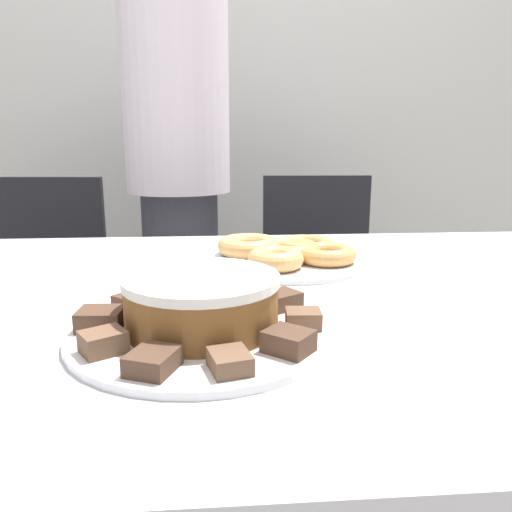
{
  "coord_description": "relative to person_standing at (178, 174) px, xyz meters",
  "views": [
    {
      "loc": [
        -0.05,
        -0.81,
        1.02
      ],
      "look_at": [
        0.01,
        0.0,
        0.83
      ],
      "focal_mm": 35.0,
      "sensor_mm": 36.0,
      "label": 1
    }
  ],
  "objects": [
    {
      "name": "donut_3",
      "position": [
        0.32,
        -0.7,
        -0.11
      ],
      "size": [
        0.13,
        0.13,
        0.03
      ],
      "color": "tan",
      "rests_on": "plate_donuts"
    },
    {
      "name": "donut_1",
      "position": [
        0.24,
        -0.84,
        -0.11
      ],
      "size": [
        0.11,
        0.11,
        0.04
      ],
      "color": "#E5AD66",
      "rests_on": "plate_donuts"
    },
    {
      "name": "lamington_4",
      "position": [
        0.01,
        -1.06,
        -0.12
      ],
      "size": [
        0.07,
        0.06,
        0.02
      ],
      "rotation": [
        0.0,
        0.0,
        8.73
      ],
      "color": "#513828",
      "rests_on": "plate_cake"
    },
    {
      "name": "plate_donuts",
      "position": [
        0.28,
        -0.75,
        -0.13
      ],
      "size": [
        0.34,
        0.34,
        0.01
      ],
      "color": "white",
      "rests_on": "table"
    },
    {
      "name": "wall_back",
      "position": [
        0.18,
        0.66,
        0.39
      ],
      "size": [
        8.0,
        0.05,
        2.6
      ],
      "color": "silver",
      "rests_on": "ground_plane"
    },
    {
      "name": "person_standing",
      "position": [
        0.0,
        0.0,
        0.0
      ],
      "size": [
        0.35,
        0.35,
        1.72
      ],
      "color": "#383842",
      "rests_on": "ground_plane"
    },
    {
      "name": "donut_4",
      "position": [
        0.2,
        -0.72,
        -0.11
      ],
      "size": [
        0.13,
        0.13,
        0.04
      ],
      "color": "#E5AD66",
      "rests_on": "plate_donuts"
    },
    {
      "name": "office_chair_right",
      "position": [
        0.49,
        -0.08,
        -0.48
      ],
      "size": [
        0.46,
        0.46,
        0.89
      ],
      "rotation": [
        0.0,
        0.0,
        -0.05
      ],
      "color": "black",
      "rests_on": "ground_plane"
    },
    {
      "name": "frosted_cake",
      "position": [
        0.11,
        -1.14,
        -0.09
      ],
      "size": [
        0.2,
        0.2,
        0.07
      ],
      "color": "brown",
      "rests_on": "plate_cake"
    },
    {
      "name": "office_chair_left",
      "position": [
        -0.48,
        -0.08,
        -0.48
      ],
      "size": [
        0.48,
        0.48,
        0.89
      ],
      "rotation": [
        0.0,
        0.0,
        -0.09
      ],
      "color": "black",
      "rests_on": "ground_plane"
    },
    {
      "name": "lamington_8",
      "position": [
        0.14,
        -1.27,
        -0.12
      ],
      "size": [
        0.05,
        0.06,
        0.02
      ],
      "rotation": [
        0.0,
        0.0,
        11.24
      ],
      "color": "brown",
      "rests_on": "plate_cake"
    },
    {
      "name": "table",
      "position": [
        0.18,
        -0.95,
        -0.21
      ],
      "size": [
        1.82,
        1.02,
        0.77
      ],
      "color": "silver",
      "rests_on": "ground_plane"
    },
    {
      "name": "plate_cake",
      "position": [
        0.11,
        -1.14,
        -0.13
      ],
      "size": [
        0.35,
        0.35,
        0.01
      ],
      "color": "white",
      "rests_on": "table"
    },
    {
      "name": "donut_2",
      "position": [
        0.35,
        -0.8,
        -0.11
      ],
      "size": [
        0.12,
        0.12,
        0.03
      ],
      "color": "tan",
      "rests_on": "plate_donuts"
    },
    {
      "name": "lamington_1",
      "position": [
        0.22,
        -1.07,
        -0.12
      ],
      "size": [
        0.07,
        0.06,
        0.02
      ],
      "rotation": [
        0.0,
        0.0,
        6.85
      ],
      "color": "#513828",
      "rests_on": "plate_cake"
    },
    {
      "name": "lamington_3",
      "position": [
        0.08,
        -1.01,
        -0.12
      ],
      "size": [
        0.05,
        0.06,
        0.02
      ],
      "rotation": [
        0.0,
        0.0,
        8.1
      ],
      "color": "brown",
      "rests_on": "plate_cake"
    },
    {
      "name": "lamington_5",
      "position": [
        -0.02,
        -1.13,
        -0.11
      ],
      "size": [
        0.06,
        0.05,
        0.03
      ],
      "rotation": [
        0.0,
        0.0,
        9.36
      ],
      "color": "#513828",
      "rests_on": "plate_cake"
    },
    {
      "name": "lamington_7",
      "position": [
        0.06,
        -1.26,
        -0.12
      ],
      "size": [
        0.06,
        0.07,
        0.02
      ],
      "rotation": [
        0.0,
        0.0,
        10.62
      ],
      "color": "#513828",
      "rests_on": "plate_cake"
    },
    {
      "name": "lamington_9",
      "position": [
        0.21,
        -1.22,
        -0.11
      ],
      "size": [
        0.07,
        0.07,
        0.03
      ],
      "rotation": [
        0.0,
        0.0,
        11.87
      ],
      "color": "#513828",
      "rests_on": "plate_cake"
    },
    {
      "name": "lamington_0",
      "position": [
        0.24,
        -1.15,
        -0.12
      ],
      "size": [
        0.05,
        0.04,
        0.02
      ],
      "rotation": [
        0.0,
        0.0,
        6.22
      ],
      "color": "brown",
      "rests_on": "plate_cake"
    },
    {
      "name": "lamington_2",
      "position": [
        0.16,
        -1.02,
        -0.12
      ],
      "size": [
        0.06,
        0.06,
        0.02
      ],
      "rotation": [
        0.0,
        0.0,
        7.47
      ],
      "color": "#513828",
      "rests_on": "plate_cake"
    },
    {
      "name": "donut_0",
      "position": [
        0.28,
        -0.75,
        -0.11
      ],
      "size": [
        0.13,
        0.13,
        0.03
      ],
      "color": "tan",
      "rests_on": "plate_donuts"
    },
    {
      "name": "lamington_6",
      "position": [
        -0.0,
        -1.21,
        -0.11
      ],
      "size": [
        0.06,
        0.06,
        0.03
      ],
      "rotation": [
        0.0,
        0.0,
        9.99
      ],
      "color": "brown",
      "rests_on": "plate_cake"
    }
  ]
}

